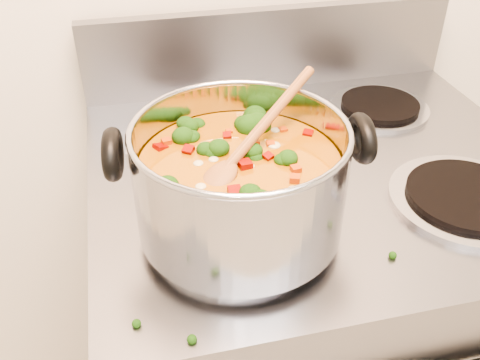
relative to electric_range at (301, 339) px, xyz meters
name	(u,v)px	position (x,y,z in m)	size (l,w,h in m)	color
electric_range	(301,339)	(0.00, 0.00, 0.00)	(0.74, 0.67, 1.08)	gray
stockpot	(240,182)	(-0.17, -0.14, 0.54)	(0.33, 0.27, 0.16)	#AAAAB2
wooden_spoon	(245,147)	(-0.16, -0.13, 0.59)	(0.20, 0.18, 0.08)	brown
cooktop_crumbs	(276,214)	(-0.11, -0.12, 0.46)	(0.22, 0.39, 0.01)	black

